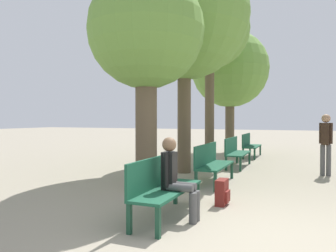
{
  "coord_description": "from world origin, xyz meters",
  "views": [
    {
      "loc": [
        0.43,
        -4.15,
        1.48
      ],
      "look_at": [
        -3.99,
        6.38,
        1.22
      ],
      "focal_mm": 35.0,
      "sensor_mm": 36.0,
      "label": 1
    }
  ],
  "objects_px": {
    "bench_row_1": "(211,161)",
    "tree_row_2": "(210,30)",
    "tree_row_1": "(184,16)",
    "pedestrian_far": "(326,141)",
    "tree_row_3": "(230,69)",
    "person_seated": "(176,176)",
    "tree_row_0": "(146,34)",
    "bench_row_3": "(250,144)",
    "bench_row_2": "(235,150)",
    "backpack": "(222,192)",
    "bench_row_0": "(162,184)"
  },
  "relations": [
    {
      "from": "bench_row_1",
      "to": "bench_row_2",
      "type": "height_order",
      "value": "same"
    },
    {
      "from": "bench_row_1",
      "to": "bench_row_3",
      "type": "bearing_deg",
      "value": 90.0
    },
    {
      "from": "bench_row_0",
      "to": "tree_row_0",
      "type": "bearing_deg",
      "value": 123.33
    },
    {
      "from": "bench_row_0",
      "to": "person_seated",
      "type": "relative_size",
      "value": 1.41
    },
    {
      "from": "person_seated",
      "to": "pedestrian_far",
      "type": "height_order",
      "value": "pedestrian_far"
    },
    {
      "from": "bench_row_1",
      "to": "tree_row_2",
      "type": "xyz_separation_m",
      "value": [
        -1.09,
        3.77,
        4.0
      ]
    },
    {
      "from": "backpack",
      "to": "tree_row_3",
      "type": "bearing_deg",
      "value": 101.26
    },
    {
      "from": "bench_row_1",
      "to": "tree_row_3",
      "type": "bearing_deg",
      "value": 98.76
    },
    {
      "from": "bench_row_3",
      "to": "pedestrian_far",
      "type": "distance_m",
      "value": 4.23
    },
    {
      "from": "bench_row_0",
      "to": "bench_row_2",
      "type": "xyz_separation_m",
      "value": [
        0.0,
        5.56,
        0.0
      ]
    },
    {
      "from": "tree_row_2",
      "to": "person_seated",
      "type": "distance_m",
      "value": 7.73
    },
    {
      "from": "bench_row_2",
      "to": "tree_row_1",
      "type": "height_order",
      "value": "tree_row_1"
    },
    {
      "from": "bench_row_1",
      "to": "person_seated",
      "type": "height_order",
      "value": "person_seated"
    },
    {
      "from": "tree_row_3",
      "to": "person_seated",
      "type": "height_order",
      "value": "tree_row_3"
    },
    {
      "from": "tree_row_2",
      "to": "pedestrian_far",
      "type": "height_order",
      "value": "tree_row_2"
    },
    {
      "from": "tree_row_0",
      "to": "bench_row_3",
      "type": "bearing_deg",
      "value": 80.73
    },
    {
      "from": "tree_row_1",
      "to": "backpack",
      "type": "xyz_separation_m",
      "value": [
        1.75,
        -2.91,
        -4.06
      ]
    },
    {
      "from": "bench_row_1",
      "to": "person_seated",
      "type": "relative_size",
      "value": 1.41
    },
    {
      "from": "tree_row_1",
      "to": "person_seated",
      "type": "xyz_separation_m",
      "value": [
        1.32,
        -3.99,
        -3.63
      ]
    },
    {
      "from": "tree_row_1",
      "to": "tree_row_3",
      "type": "height_order",
      "value": "tree_row_1"
    },
    {
      "from": "tree_row_0",
      "to": "tree_row_2",
      "type": "distance_m",
      "value": 5.05
    },
    {
      "from": "tree_row_1",
      "to": "bench_row_3",
      "type": "bearing_deg",
      "value": 75.97
    },
    {
      "from": "tree_row_3",
      "to": "backpack",
      "type": "xyz_separation_m",
      "value": [
        1.75,
        -8.78,
        -3.41
      ]
    },
    {
      "from": "tree_row_1",
      "to": "tree_row_2",
      "type": "relative_size",
      "value": 1.02
    },
    {
      "from": "tree_row_0",
      "to": "person_seated",
      "type": "distance_m",
      "value": 3.36
    },
    {
      "from": "bench_row_2",
      "to": "backpack",
      "type": "xyz_separation_m",
      "value": [
        0.66,
        -4.49,
        -0.3
      ]
    },
    {
      "from": "bench_row_2",
      "to": "pedestrian_far",
      "type": "bearing_deg",
      "value": -14.56
    },
    {
      "from": "tree_row_0",
      "to": "pedestrian_far",
      "type": "bearing_deg",
      "value": 42.58
    },
    {
      "from": "bench_row_2",
      "to": "tree_row_3",
      "type": "distance_m",
      "value": 5.42
    },
    {
      "from": "tree_row_1",
      "to": "backpack",
      "type": "height_order",
      "value": "tree_row_1"
    },
    {
      "from": "bench_row_1",
      "to": "tree_row_2",
      "type": "bearing_deg",
      "value": 106.13
    },
    {
      "from": "bench_row_2",
      "to": "bench_row_3",
      "type": "xyz_separation_m",
      "value": [
        0.0,
        2.78,
        0.0
      ]
    },
    {
      "from": "bench_row_3",
      "to": "tree_row_0",
      "type": "height_order",
      "value": "tree_row_0"
    },
    {
      "from": "tree_row_0",
      "to": "tree_row_3",
      "type": "distance_m",
      "value": 8.2
    },
    {
      "from": "person_seated",
      "to": "pedestrian_far",
      "type": "bearing_deg",
      "value": 65.75
    },
    {
      "from": "pedestrian_far",
      "to": "backpack",
      "type": "bearing_deg",
      "value": -115.02
    },
    {
      "from": "tree_row_0",
      "to": "bench_row_1",
      "type": "bearing_deg",
      "value": 45.84
    },
    {
      "from": "tree_row_0",
      "to": "tree_row_3",
      "type": "xyz_separation_m",
      "value": [
        -0.0,
        8.19,
        0.4
      ]
    },
    {
      "from": "person_seated",
      "to": "tree_row_2",
      "type": "bearing_deg",
      "value": 101.41
    },
    {
      "from": "bench_row_3",
      "to": "tree_row_3",
      "type": "xyz_separation_m",
      "value": [
        -1.09,
        1.51,
        3.12
      ]
    },
    {
      "from": "tree_row_2",
      "to": "pedestrian_far",
      "type": "relative_size",
      "value": 3.72
    },
    {
      "from": "backpack",
      "to": "tree_row_1",
      "type": "bearing_deg",
      "value": 121.0
    },
    {
      "from": "tree_row_1",
      "to": "pedestrian_far",
      "type": "distance_m",
      "value": 4.98
    },
    {
      "from": "bench_row_1",
      "to": "tree_row_1",
      "type": "bearing_deg",
      "value": 132.31
    },
    {
      "from": "bench_row_3",
      "to": "backpack",
      "type": "relative_size",
      "value": 3.91
    },
    {
      "from": "bench_row_2",
      "to": "bench_row_3",
      "type": "height_order",
      "value": "same"
    },
    {
      "from": "bench_row_0",
      "to": "bench_row_3",
      "type": "height_order",
      "value": "same"
    },
    {
      "from": "bench_row_3",
      "to": "tree_row_0",
      "type": "relative_size",
      "value": 0.38
    },
    {
      "from": "backpack",
      "to": "bench_row_2",
      "type": "bearing_deg",
      "value": 98.36
    },
    {
      "from": "tree_row_2",
      "to": "pedestrian_far",
      "type": "bearing_deg",
      "value": -24.64
    }
  ]
}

